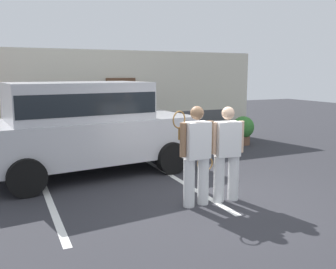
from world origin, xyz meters
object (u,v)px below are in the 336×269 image
object	(u,v)px
parked_suv	(85,123)
tennis_player_man	(196,154)
potted_plant_secondary	(243,129)
potted_plant_by_porch	(212,132)
tennis_player_woman	(227,153)

from	to	relation	value
parked_suv	tennis_player_man	xyz separation A→B (m)	(1.27, -2.78, -0.25)
parked_suv	potted_plant_secondary	xyz separation A→B (m)	(5.25, 1.39, -0.64)
potted_plant_secondary	potted_plant_by_porch	bearing A→B (deg)	155.76
parked_suv	potted_plant_secondary	world-z (taller)	parked_suv
potted_plant_by_porch	tennis_player_woman	bearing A→B (deg)	-118.65
tennis_player_woman	potted_plant_by_porch	distance (m)	5.23
tennis_player_man	parked_suv	bearing A→B (deg)	-68.27
parked_suv	tennis_player_woman	distance (m)	3.37
potted_plant_secondary	tennis_player_woman	bearing A→B (deg)	-129.06
potted_plant_by_porch	potted_plant_secondary	xyz separation A→B (m)	(0.89, -0.40, 0.09)
potted_plant_by_porch	parked_suv	bearing A→B (deg)	-157.77
tennis_player_man	potted_plant_by_porch	distance (m)	5.53
tennis_player_woman	potted_plant_secondary	size ratio (longest dim) A/B	1.85
potted_plant_by_porch	potted_plant_secondary	size ratio (longest dim) A/B	0.81
tennis_player_man	tennis_player_woman	size ratio (longest dim) A/B	1.02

